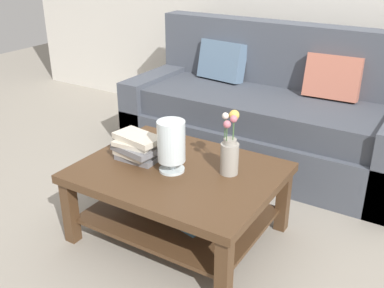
# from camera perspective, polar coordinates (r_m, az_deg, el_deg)

# --- Properties ---
(ground_plane) EXTENTS (10.00, 10.00, 0.00)m
(ground_plane) POSITION_cam_1_polar(r_m,az_deg,el_deg) (3.10, 1.67, -7.85)
(ground_plane) COLOR gray
(couch) EXTENTS (2.20, 0.90, 1.06)m
(couch) POSITION_cam_1_polar(r_m,az_deg,el_deg) (3.66, 9.43, 3.43)
(couch) COLOR #474C56
(couch) RESTS_ON ground
(coffee_table) EXTENTS (1.13, 0.88, 0.45)m
(coffee_table) POSITION_cam_1_polar(r_m,az_deg,el_deg) (2.66, -1.62, -5.58)
(coffee_table) COLOR #4C331E
(coffee_table) RESTS_ON ground
(book_stack_main) EXTENTS (0.31, 0.24, 0.16)m
(book_stack_main) POSITION_cam_1_polar(r_m,az_deg,el_deg) (2.71, -6.87, -0.36)
(book_stack_main) COLOR slate
(book_stack_main) RESTS_ON coffee_table
(glass_hurricane_vase) EXTENTS (0.16, 0.16, 0.30)m
(glass_hurricane_vase) POSITION_cam_1_polar(r_m,az_deg,el_deg) (2.52, -2.69, 0.12)
(glass_hurricane_vase) COLOR silver
(glass_hurricane_vase) RESTS_ON coffee_table
(flower_pitcher) EXTENTS (0.10, 0.12, 0.37)m
(flower_pitcher) POSITION_cam_1_polar(r_m,az_deg,el_deg) (2.51, 4.78, -0.93)
(flower_pitcher) COLOR #9E998E
(flower_pitcher) RESTS_ON coffee_table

